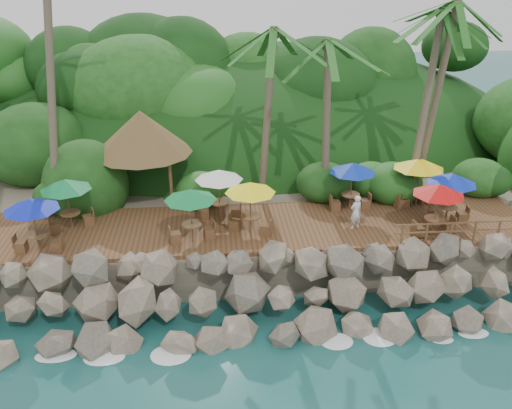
{
  "coord_description": "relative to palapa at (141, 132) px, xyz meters",
  "views": [
    {
      "loc": [
        -1.95,
        -16.02,
        13.67
      ],
      "look_at": [
        0.0,
        6.0,
        3.4
      ],
      "focal_mm": 37.04,
      "sensor_mm": 36.0,
      "label": 1
    }
  ],
  "objects": [
    {
      "name": "ground",
      "position": [
        5.44,
        -10.03,
        -5.79
      ],
      "size": [
        140.0,
        140.0,
        0.0
      ],
      "primitive_type": "plane",
      "color": "#19514F",
      "rests_on": "ground"
    },
    {
      "name": "land_base",
      "position": [
        5.44,
        5.97,
        -4.74
      ],
      "size": [
        32.0,
        25.2,
        2.1
      ],
      "primitive_type": "cube",
      "color": "gray",
      "rests_on": "ground"
    },
    {
      "name": "jungle_hill",
      "position": [
        5.44,
        13.47,
        -5.79
      ],
      "size": [
        44.8,
        28.0,
        15.4
      ],
      "primitive_type": "ellipsoid",
      "color": "#143811",
      "rests_on": "ground"
    },
    {
      "name": "seawall",
      "position": [
        5.44,
        -8.03,
        -4.64
      ],
      "size": [
        29.0,
        4.0,
        2.3
      ],
      "primitive_type": null,
      "color": "gray",
      "rests_on": "ground"
    },
    {
      "name": "terrace",
      "position": [
        5.44,
        -4.03,
        -3.59
      ],
      "size": [
        26.0,
        5.0,
        0.2
      ],
      "primitive_type": "cube",
      "color": "brown",
      "rests_on": "land_base"
    },
    {
      "name": "jungle_foliage",
      "position": [
        5.44,
        4.97,
        -5.79
      ],
      "size": [
        44.0,
        16.0,
        12.0
      ],
      "primitive_type": null,
      "color": "#143811",
      "rests_on": "ground"
    },
    {
      "name": "foam_line",
      "position": [
        5.44,
        -9.73,
        -5.76
      ],
      "size": [
        25.2,
        0.8,
        0.06
      ],
      "color": "white",
      "rests_on": "ground"
    },
    {
      "name": "palapa",
      "position": [
        0.0,
        0.0,
        0.0
      ],
      "size": [
        5.05,
        5.05,
        4.6
      ],
      "color": "brown",
      "rests_on": "ground"
    },
    {
      "name": "dining_clusters",
      "position": [
        6.98,
        -3.96,
        -1.43
      ],
      "size": [
        20.77,
        5.49,
        2.48
      ],
      "color": "brown",
      "rests_on": "terrace"
    },
    {
      "name": "railing",
      "position": [
        14.94,
        -6.38,
        -2.88
      ],
      "size": [
        7.2,
        0.1,
        1.0
      ],
      "color": "brown",
      "rests_on": "terrace"
    },
    {
      "name": "waiter",
      "position": [
        10.01,
        -4.68,
        -2.66
      ],
      "size": [
        0.71,
        0.59,
        1.65
      ],
      "primitive_type": "imported",
      "rotation": [
        0.0,
        0.0,
        3.52
      ],
      "color": "silver",
      "rests_on": "terrace"
    }
  ]
}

